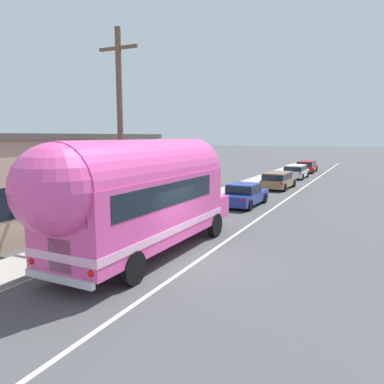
% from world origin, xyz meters
% --- Properties ---
extents(ground_plane, '(300.00, 300.00, 0.00)m').
position_xyz_m(ground_plane, '(0.00, 0.00, 0.00)').
color(ground_plane, '#4C4C4F').
extents(lane_markings, '(3.94, 80.00, 0.01)m').
position_xyz_m(lane_markings, '(-1.76, 12.00, 0.00)').
color(lane_markings, silver).
rests_on(lane_markings, ground).
extents(sidewalk_slab, '(1.97, 90.00, 0.15)m').
position_xyz_m(sidewalk_slab, '(-4.79, 10.00, 0.07)').
color(sidewalk_slab, '#ADA89E').
rests_on(sidewalk_slab, ground).
extents(utility_pole, '(1.80, 0.24, 8.50)m').
position_xyz_m(utility_pole, '(-4.22, 1.78, 4.42)').
color(utility_pole, brown).
rests_on(utility_pole, ground).
extents(painted_bus, '(2.70, 10.47, 4.12)m').
position_xyz_m(painted_bus, '(-1.92, -0.43, 2.31)').
color(painted_bus, '#EA4C9E').
rests_on(painted_bus, ground).
extents(car_lead, '(2.02, 4.35, 1.37)m').
position_xyz_m(car_lead, '(-1.87, 10.93, 0.73)').
color(car_lead, navy).
rests_on(car_lead, ground).
extents(car_second, '(2.05, 4.59, 1.37)m').
position_xyz_m(car_second, '(-1.74, 19.28, 0.79)').
color(car_second, olive).
rests_on(car_second, ground).
extents(car_third, '(1.96, 4.28, 1.37)m').
position_xyz_m(car_third, '(-1.92, 27.57, 0.79)').
color(car_third, white).
rests_on(car_third, ground).
extents(car_fourth, '(1.99, 4.83, 1.37)m').
position_xyz_m(car_fourth, '(-2.00, 34.61, 0.80)').
color(car_fourth, '#A5191E').
rests_on(car_fourth, ground).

